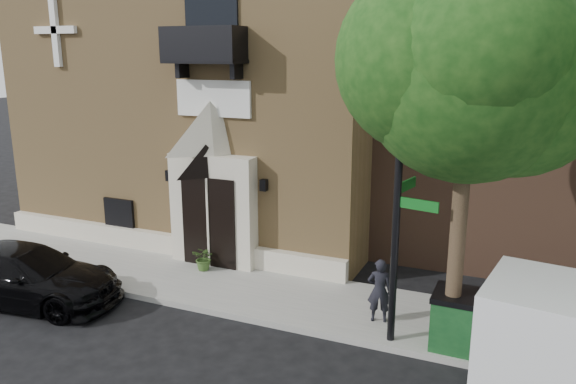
% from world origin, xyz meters
% --- Properties ---
extents(ground, '(120.00, 120.00, 0.00)m').
position_xyz_m(ground, '(0.00, 0.00, 0.00)').
color(ground, black).
rests_on(ground, ground).
extents(sidewalk, '(42.00, 3.00, 0.15)m').
position_xyz_m(sidewalk, '(1.00, 1.50, 0.07)').
color(sidewalk, gray).
rests_on(sidewalk, ground).
extents(church, '(12.20, 11.01, 9.30)m').
position_xyz_m(church, '(-2.99, 7.95, 4.63)').
color(church, tan).
rests_on(church, ground).
extents(street_tree_left, '(4.97, 4.38, 7.77)m').
position_xyz_m(street_tree_left, '(6.03, 0.35, 5.87)').
color(street_tree_left, '#38281C').
rests_on(street_tree_left, sidewalk).
extents(black_sedan, '(5.21, 2.73, 1.44)m').
position_xyz_m(black_sedan, '(-4.16, -1.18, 0.72)').
color(black_sedan, black).
rests_on(black_sedan, ground).
extents(street_sign, '(0.93, 1.05, 5.95)m').
position_xyz_m(street_sign, '(4.82, 0.32, 3.15)').
color(street_sign, black).
rests_on(street_sign, sidewalk).
extents(fire_hydrant, '(0.50, 0.40, 0.87)m').
position_xyz_m(fire_hydrant, '(7.29, 0.20, 0.58)').
color(fire_hydrant, '#B50C20').
rests_on(fire_hydrant, sidewalk).
extents(dumpster, '(1.85, 1.07, 1.20)m').
position_xyz_m(dumpster, '(6.51, 0.58, 0.76)').
color(dumpster, '#103C1A').
rests_on(dumpster, sidewalk).
extents(planter, '(0.65, 0.57, 0.71)m').
position_xyz_m(planter, '(-0.97, 2.12, 0.50)').
color(planter, '#3C5D25').
rests_on(planter, sidewalk).
extents(pedestrian_near, '(0.62, 0.48, 1.50)m').
position_xyz_m(pedestrian_near, '(4.33, 1.05, 0.90)').
color(pedestrian_near, black).
rests_on(pedestrian_near, sidewalk).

